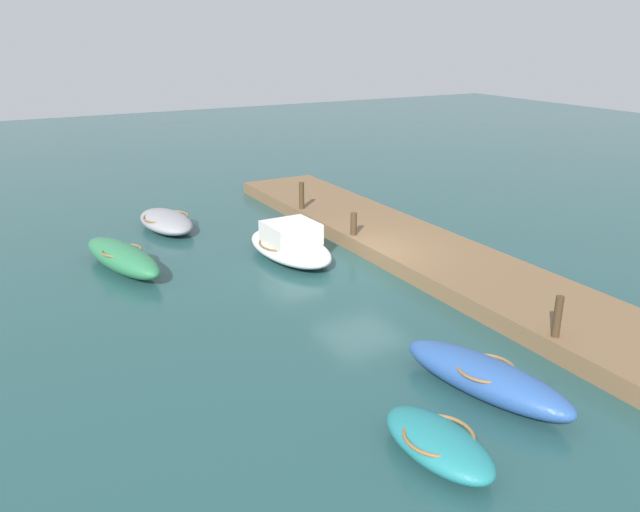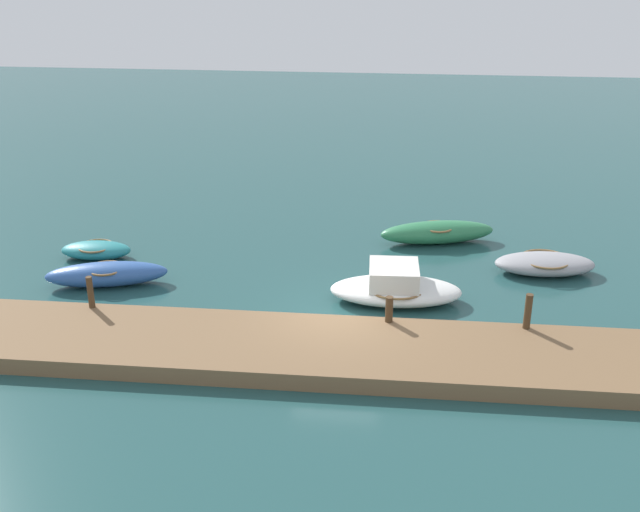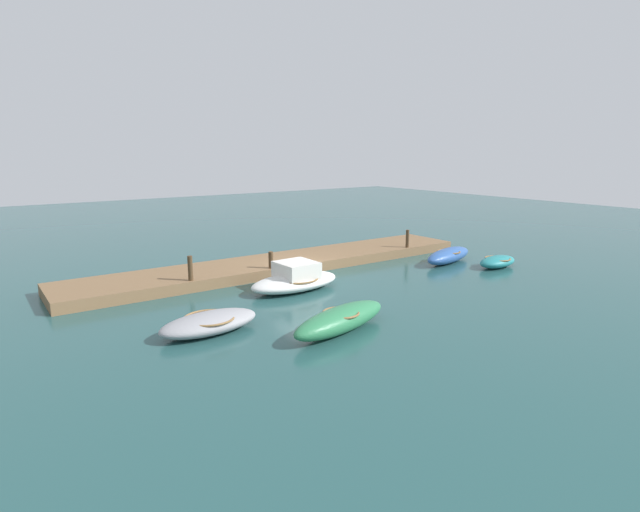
{
  "view_description": "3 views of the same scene",
  "coord_description": "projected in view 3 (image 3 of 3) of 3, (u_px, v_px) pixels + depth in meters",
  "views": [
    {
      "loc": [
        -15.88,
        10.2,
        6.93
      ],
      "look_at": [
        -0.06,
        1.51,
        0.55
      ],
      "focal_mm": 36.09,
      "sensor_mm": 36.0,
      "label": 1
    },
    {
      "loc": [
        1.51,
        -19.86,
        10.62
      ],
      "look_at": [
        -0.89,
        3.5,
        0.62
      ],
      "focal_mm": 43.5,
      "sensor_mm": 36.0,
      "label": 2
    },
    {
      "loc": [
        12.46,
        18.71,
        5.7
      ],
      "look_at": [
        0.58,
        1.98,
        1.37
      ],
      "focal_mm": 28.3,
      "sensor_mm": 36.0,
      "label": 3
    }
  ],
  "objects": [
    {
      "name": "rowboat_blue",
      "position": [
        449.0,
        255.0,
        25.88
      ],
      "size": [
        4.0,
        1.97,
        0.76
      ],
      "rotation": [
        0.0,
        0.0,
        0.23
      ],
      "color": "#2D569E",
      "rests_on": "ground_plane"
    },
    {
      "name": "ground_plane",
      "position": [
        305.0,
        276.0,
        23.16
      ],
      "size": [
        84.0,
        84.0,
        0.0
      ],
      "primitive_type": "plane",
      "color": "#234C4C"
    },
    {
      "name": "rowboat_green",
      "position": [
        341.0,
        319.0,
        16.05
      ],
      "size": [
        4.34,
        2.07,
        0.81
      ],
      "rotation": [
        0.0,
        0.0,
        0.23
      ],
      "color": "#2D7A4C",
      "rests_on": "ground_plane"
    },
    {
      "name": "mooring_post_mid_east",
      "position": [
        190.0,
        268.0,
        20.47
      ],
      "size": [
        0.2,
        0.2,
        1.02
      ],
      "primitive_type": "cylinder",
      "color": "#47331E",
      "rests_on": "dock_platform"
    },
    {
      "name": "mooring_post_mid_west",
      "position": [
        271.0,
        260.0,
        22.63
      ],
      "size": [
        0.21,
        0.21,
        0.76
      ],
      "primitive_type": "cylinder",
      "color": "#47331E",
      "rests_on": "dock_platform"
    },
    {
      "name": "rowboat_grey",
      "position": [
        209.0,
        323.0,
        15.97
      ],
      "size": [
        3.41,
        1.82,
        0.64
      ],
      "rotation": [
        0.0,
        0.0,
        0.08
      ],
      "color": "#939399",
      "rests_on": "ground_plane"
    },
    {
      "name": "motorboat_white",
      "position": [
        295.0,
        279.0,
        20.81
      ],
      "size": [
        4.09,
        2.07,
        1.19
      ],
      "rotation": [
        0.0,
        0.0,
        0.04
      ],
      "color": "white",
      "rests_on": "ground_plane"
    },
    {
      "name": "mooring_post_west",
      "position": [
        407.0,
        239.0,
        27.46
      ],
      "size": [
        0.18,
        0.18,
        0.96
      ],
      "primitive_type": "cylinder",
      "color": "#47331E",
      "rests_on": "dock_platform"
    },
    {
      "name": "dinghy_teal",
      "position": [
        497.0,
        261.0,
        24.87
      ],
      "size": [
        2.48,
        1.33,
        0.58
      ],
      "rotation": [
        0.0,
        0.0,
        0.07
      ],
      "color": "teal",
      "rests_on": "ground_plane"
    },
    {
      "name": "dock_platform",
      "position": [
        283.0,
        263.0,
        24.7
      ],
      "size": [
        20.82,
        3.3,
        0.47
      ],
      "primitive_type": "cube",
      "color": "brown",
      "rests_on": "ground_plane"
    }
  ]
}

